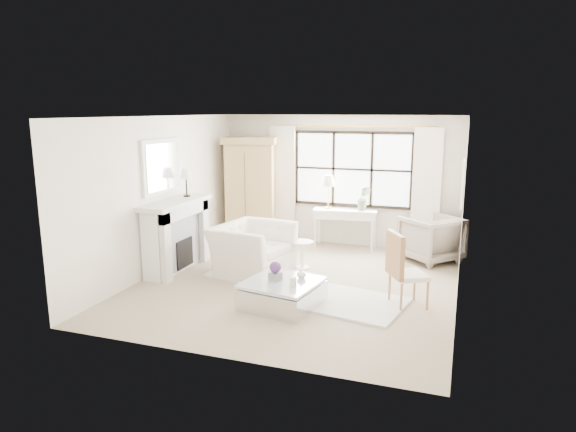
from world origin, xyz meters
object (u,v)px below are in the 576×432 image
at_px(armoire, 251,189).
at_px(console_table, 345,228).
at_px(coffee_table, 282,294).
at_px(club_armchair, 252,249).

distance_m(armoire, console_table, 2.17).
xyz_separation_m(console_table, coffee_table, (-0.12, -3.50, -0.22)).
distance_m(console_table, club_armchair, 2.46).
bearing_deg(console_table, club_armchair, -125.49).
bearing_deg(console_table, coffee_table, -99.61).
height_order(armoire, coffee_table, armoire).
height_order(console_table, coffee_table, console_table).
bearing_deg(coffee_table, club_armchair, 137.11).
relative_size(armoire, coffee_table, 1.95).
distance_m(console_table, coffee_table, 3.51).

